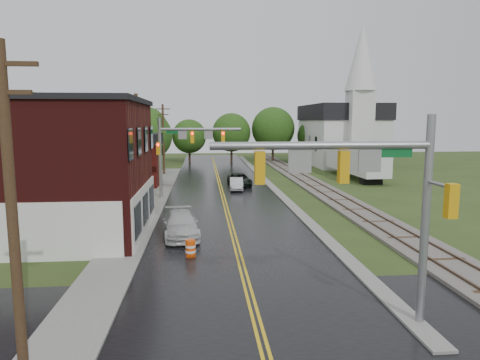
{
  "coord_description": "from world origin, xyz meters",
  "views": [
    {
      "loc": [
        -1.82,
        -11.4,
        7.01
      ],
      "look_at": [
        0.36,
        13.48,
        3.5
      ],
      "focal_mm": 32.0,
      "sensor_mm": 36.0,
      "label": 1
    }
  ],
  "objects": [
    {
      "name": "curb_right",
      "position": [
        5.4,
        35.0,
        0.0
      ],
      "size": [
        0.8,
        70.0,
        0.12
      ],
      "primitive_type": "cube",
      "color": "gray",
      "rests_on": "ground"
    },
    {
      "name": "traffic_signal_far",
      "position": [
        -3.47,
        27.0,
        4.97
      ],
      "size": [
        7.34,
        0.43,
        7.2
      ],
      "color": "gray",
      "rests_on": "ground"
    },
    {
      "name": "tree_left_c",
      "position": [
        -13.85,
        39.9,
        4.51
      ],
      "size": [
        6.0,
        6.0,
        7.65
      ],
      "color": "black",
      "rests_on": "ground"
    },
    {
      "name": "brick_building",
      "position": [
        -12.48,
        15.0,
        4.15
      ],
      "size": [
        14.3,
        10.3,
        8.3
      ],
      "color": "#43100E",
      "rests_on": "ground"
    },
    {
      "name": "tree_left_b",
      "position": [
        -17.85,
        31.9,
        5.72
      ],
      "size": [
        7.6,
        7.6,
        9.69
      ],
      "color": "black",
      "rests_on": "ground"
    },
    {
      "name": "yellow_house",
      "position": [
        -11.0,
        26.0,
        3.2
      ],
      "size": [
        8.0,
        7.0,
        6.4
      ],
      "primitive_type": "cube",
      "color": "tan",
      "rests_on": "ground"
    },
    {
      "name": "sedan_silver",
      "position": [
        1.54,
        31.11,
        0.61
      ],
      "size": [
        1.53,
        3.79,
        1.22
      ],
      "primitive_type": "imported",
      "rotation": [
        0.0,
        0.0,
        -0.06
      ],
      "color": "silver",
      "rests_on": "ground"
    },
    {
      "name": "pickup_white",
      "position": [
        -3.2,
        14.05,
        0.73
      ],
      "size": [
        2.58,
        5.22,
        1.46
      ],
      "primitive_type": "imported",
      "rotation": [
        0.0,
        0.0,
        0.11
      ],
      "color": "silver",
      "rests_on": "ground"
    },
    {
      "name": "darkred_building",
      "position": [
        -10.0,
        35.0,
        2.2
      ],
      "size": [
        7.0,
        6.0,
        4.4
      ],
      "primitive_type": "cube",
      "color": "#3F0F0C",
      "rests_on": "ground"
    },
    {
      "name": "utility_pole_b",
      "position": [
        -6.8,
        22.0,
        4.72
      ],
      "size": [
        1.8,
        0.28,
        9.0
      ],
      "color": "#382616",
      "rests_on": "ground"
    },
    {
      "name": "suv_dark",
      "position": [
        2.08,
        33.73,
        0.65
      ],
      "size": [
        2.55,
        4.86,
        1.3
      ],
      "primitive_type": "imported",
      "rotation": [
        0.0,
        0.0,
        0.08
      ],
      "color": "black",
      "rests_on": "ground"
    },
    {
      "name": "cross_road",
      "position": [
        0.0,
        2.0,
        0.0
      ],
      "size": [
        60.0,
        9.0,
        0.02
      ],
      "primitive_type": "cube",
      "color": "black",
      "rests_on": "ground"
    },
    {
      "name": "main_road",
      "position": [
        0.0,
        30.0,
        0.0
      ],
      "size": [
        10.0,
        90.0,
        0.02
      ],
      "primitive_type": "cube",
      "color": "black",
      "rests_on": "ground"
    },
    {
      "name": "utility_pole_c",
      "position": [
        -6.8,
        44.0,
        4.72
      ],
      "size": [
        1.8,
        0.28,
        9.0
      ],
      "color": "#382616",
      "rests_on": "ground"
    },
    {
      "name": "semi_trailer",
      "position": [
        16.61,
        38.61,
        2.44
      ],
      "size": [
        3.31,
        13.45,
        4.14
      ],
      "color": "black",
      "rests_on": "ground"
    },
    {
      "name": "traffic_signal_near",
      "position": [
        3.47,
        2.0,
        4.97
      ],
      "size": [
        7.34,
        0.3,
        7.2
      ],
      "color": "gray",
      "rests_on": "ground"
    },
    {
      "name": "utility_pole_a",
      "position": [
        -6.8,
        0.0,
        4.72
      ],
      "size": [
        1.8,
        0.28,
        9.0
      ],
      "color": "#382616",
      "rests_on": "ground"
    },
    {
      "name": "church",
      "position": [
        20.0,
        53.74,
        5.83
      ],
      "size": [
        10.4,
        18.4,
        20.0
      ],
      "color": "silver",
      "rests_on": "ground"
    },
    {
      "name": "sidewalk_left",
      "position": [
        -6.2,
        25.0,
        0.0
      ],
      "size": [
        2.4,
        50.0,
        0.12
      ],
      "primitive_type": "cube",
      "color": "gray",
      "rests_on": "ground"
    },
    {
      "name": "construction_barrel",
      "position": [
        -2.5,
        10.0,
        0.45
      ],
      "size": [
        0.58,
        0.58,
        0.9
      ],
      "primitive_type": "cylinder",
      "rotation": [
        0.0,
        0.0,
        0.17
      ],
      "color": "#E2490A",
      "rests_on": "ground"
    },
    {
      "name": "railroad",
      "position": [
        10.0,
        35.0,
        0.11
      ],
      "size": [
        3.2,
        80.0,
        0.3
      ],
      "color": "#59544C",
      "rests_on": "ground"
    },
    {
      "name": "tree_left_e",
      "position": [
        -8.85,
        45.9,
        4.81
      ],
      "size": [
        6.4,
        6.4,
        8.16
      ],
      "color": "black",
      "rests_on": "ground"
    }
  ]
}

